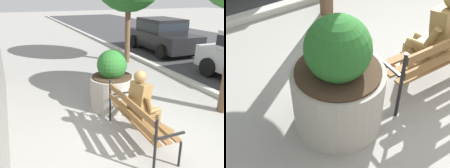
# 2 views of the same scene
# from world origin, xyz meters

# --- Properties ---
(ground_plane) EXTENTS (80.00, 80.00, 0.00)m
(ground_plane) POSITION_xyz_m (0.00, 0.00, 0.00)
(ground_plane) COLOR gray
(park_bench) EXTENTS (1.81, 0.57, 0.95)m
(park_bench) POSITION_xyz_m (-0.08, -0.16, 0.54)
(park_bench) COLOR brown
(park_bench) RESTS_ON ground
(bronze_statue_seated) EXTENTS (0.60, 0.85, 1.37)m
(bronze_statue_seated) POSITION_xyz_m (-0.14, 0.05, 0.67)
(bronze_statue_seated) COLOR olive
(bronze_statue_seated) RESTS_ON ground
(concrete_planter) EXTENTS (1.04, 1.04, 1.43)m
(concrete_planter) POSITION_xyz_m (-1.61, 0.02, 0.59)
(concrete_planter) COLOR gray
(concrete_planter) RESTS_ON ground
(parked_car_black) EXTENTS (4.16, 2.04, 1.56)m
(parked_car_black) POSITION_xyz_m (-6.37, 4.70, 0.84)
(parked_car_black) COLOR black
(parked_car_black) RESTS_ON ground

